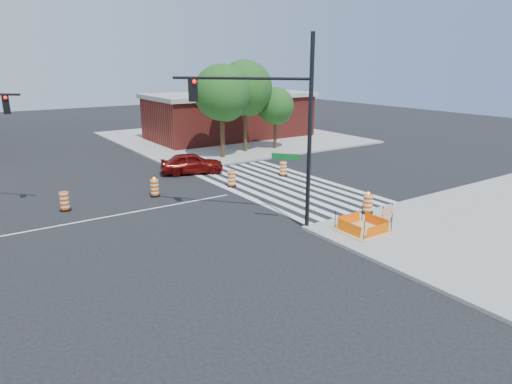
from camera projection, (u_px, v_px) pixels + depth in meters
ground at (110, 216)px, 23.51m from camera, size 120.00×120.00×0.00m
sidewalk_ne at (230, 137)px, 47.51m from camera, size 22.00×22.00×0.15m
crosswalk_east at (280, 185)px, 29.40m from camera, size 6.75×13.50×0.01m
lane_centerline at (110, 216)px, 23.51m from camera, size 14.00×0.12×0.01m
excavation_pit at (363, 229)px, 21.12m from camera, size 2.20×2.20×0.90m
brick_storefront at (230, 116)px, 46.89m from camera, size 16.50×8.50×4.60m
red_coupe at (192, 163)px, 32.31m from camera, size 4.73×3.06×1.50m
signal_pole_se at (270, 114)px, 20.81m from camera, size 4.46×5.12×8.78m
pit_drum at (368, 204)px, 23.43m from camera, size 0.58×0.58×1.15m
barricade at (387, 213)px, 21.82m from camera, size 0.85×0.15×1.00m
tree_north_c at (222, 96)px, 36.08m from camera, size 4.44×4.44×7.55m
tree_north_d at (245, 91)px, 38.51m from camera, size 4.63×4.63×7.86m
tree_north_e at (276, 108)px, 40.29m from camera, size 3.30×3.26×5.55m
median_drum_2 at (65, 202)px, 24.31m from camera, size 0.60×0.60×1.02m
median_drum_3 at (155, 188)px, 26.88m from camera, size 0.60×0.60×1.18m
median_drum_4 at (232, 179)px, 28.98m from camera, size 0.60×0.60×1.02m
median_drum_5 at (283, 169)px, 31.66m from camera, size 0.60×0.60×1.02m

